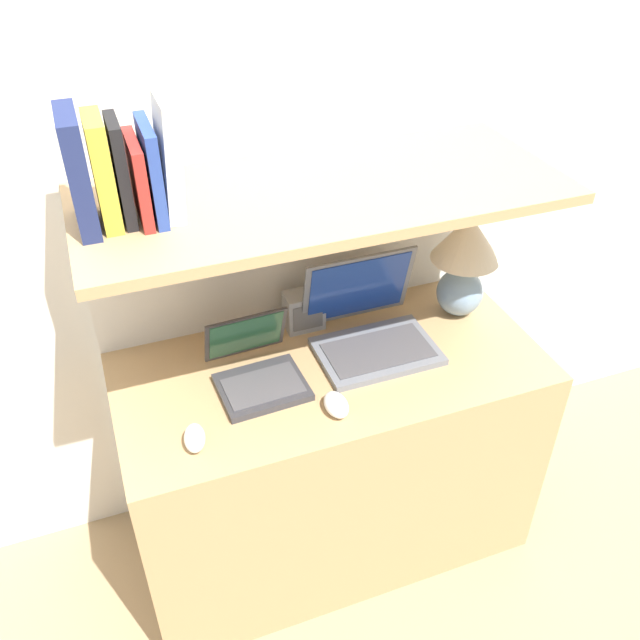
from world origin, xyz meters
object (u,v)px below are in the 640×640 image
object	(u,v)px
computer_mouse	(336,405)
second_mouse	(195,438)
book_navy	(78,172)
book_red	(138,180)
table_lamp	(465,256)
laptop_large	(370,329)
book_yellow	(102,172)
book_black	(121,172)
book_blue	(152,171)
book_white	(169,158)
laptop_small	(257,370)
router_box	(304,310)

from	to	relation	value
computer_mouse	second_mouse	xyz separation A→B (m)	(-0.37, 0.01, 0.00)
book_navy	book_red	xyz separation A→B (m)	(0.12, 0.00, -0.04)
table_lamp	laptop_large	world-z (taller)	table_lamp
laptop_large	computer_mouse	bearing A→B (deg)	-130.64
book_navy	book_red	bearing A→B (deg)	0.00
book_yellow	book_red	bearing A→B (deg)	0.00
book_yellow	book_black	distance (m)	0.04
table_lamp	book_red	size ratio (longest dim) A/B	1.86
book_navy	book_blue	bearing A→B (deg)	0.00
book_white	book_navy	bearing A→B (deg)	-180.00
book_red	laptop_small	bearing A→B (deg)	-14.43
second_mouse	book_blue	distance (m)	0.64
book_navy	laptop_small	bearing A→B (deg)	-9.45
book_navy	book_black	size ratio (longest dim) A/B	1.11
book_navy	second_mouse	bearing A→B (deg)	-59.87
laptop_small	table_lamp	bearing A→B (deg)	8.21
book_blue	router_box	bearing A→B (deg)	19.07
laptop_small	book_black	world-z (taller)	book_black
book_navy	book_black	bearing A→B (deg)	0.00
router_box	book_black	size ratio (longest dim) A/B	0.52
computer_mouse	router_box	size ratio (longest dim) A/B	0.84
book_white	book_red	bearing A→B (deg)	-180.00
table_lamp	router_box	bearing A→B (deg)	168.74
router_box	book_yellow	bearing A→B (deg)	-164.66
second_mouse	book_white	world-z (taller)	book_white
computer_mouse	laptop_large	bearing A→B (deg)	49.36
table_lamp	book_black	xyz separation A→B (m)	(-0.93, -0.04, 0.43)
second_mouse	laptop_large	bearing A→B (deg)	20.90
table_lamp	book_blue	xyz separation A→B (m)	(-0.86, -0.04, 0.42)
router_box	book_yellow	distance (m)	0.77
computer_mouse	book_red	world-z (taller)	book_red
router_box	book_navy	bearing A→B (deg)	-165.99
laptop_large	book_blue	bearing A→B (deg)	178.74
table_lamp	book_blue	size ratio (longest dim) A/B	1.60
laptop_large	book_white	xyz separation A→B (m)	(-0.50, 0.01, 0.59)
book_yellow	book_black	world-z (taller)	book_yellow
computer_mouse	router_box	world-z (taller)	router_box
second_mouse	book_blue	size ratio (longest dim) A/B	0.48
laptop_small	router_box	world-z (taller)	laptop_small
laptop_large	book_white	world-z (taller)	book_white
book_navy	book_red	distance (m)	0.13
laptop_large	book_white	distance (m)	0.77
laptop_large	book_navy	bearing A→B (deg)	179.01
book_red	book_black	bearing A→B (deg)	180.00
second_mouse	book_blue	bearing A→B (deg)	85.07
laptop_small	book_red	size ratio (longest dim) A/B	1.45
table_lamp	laptop_small	world-z (taller)	table_lamp
book_black	book_white	distance (m)	0.11
computer_mouse	book_black	size ratio (longest dim) A/B	0.43
book_navy	book_yellow	distance (m)	0.05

